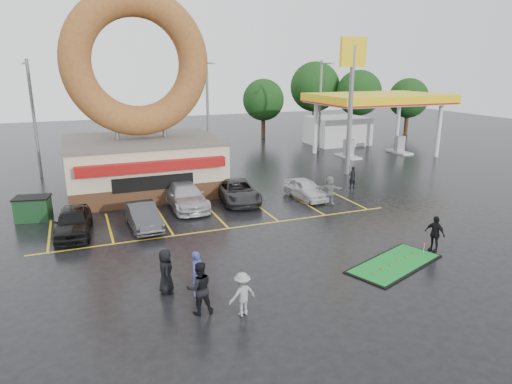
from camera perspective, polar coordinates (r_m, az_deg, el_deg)
name	(u,v)px	position (r m, az deg, el deg)	size (l,w,h in m)	color
ground	(251,251)	(21.87, -0.60, -7.42)	(120.00, 120.00, 0.00)	black
donut_shop	(141,127)	(32.28, -14.18, 7.86)	(10.20, 8.70, 13.50)	#472B19
gas_station	(359,114)	(48.41, 12.77, 9.48)	(12.30, 13.65, 5.90)	silver
shell_sign	(352,81)	(36.86, 11.88, 13.46)	(2.20, 0.36, 10.60)	slate
streetlight_left	(34,116)	(38.96, -26.03, 8.50)	(0.40, 2.21, 9.00)	slate
streetlight_mid	(208,109)	(41.42, -6.04, 10.30)	(0.40, 2.21, 9.00)	slate
streetlight_right	(321,104)	(47.02, 8.07, 10.86)	(0.40, 2.21, 9.00)	slate
tree_far_a	(359,93)	(59.13, 12.74, 11.97)	(5.60, 5.60, 8.00)	#332114
tree_far_b	(408,98)	(61.20, 18.52, 11.06)	(4.90, 4.90, 7.00)	#332114
tree_far_c	(315,87)	(60.40, 7.38, 12.91)	(6.30, 6.30, 9.00)	#332114
tree_far_d	(263,100)	(55.19, 0.93, 11.43)	(4.90, 4.90, 7.00)	#332114
car_black	(73,222)	(25.44, -21.87, -3.46)	(1.73, 4.31, 1.47)	black
car_dgrey	(143,216)	(25.43, -13.98, -2.92)	(1.43, 4.10, 1.35)	#333336
car_silver	(185,196)	(28.52, -8.84, -0.47)	(2.09, 5.15, 1.49)	#B4B5BA
car_grey	(237,191)	(29.44, -2.35, 0.11)	(2.30, 4.99, 1.39)	#29292B
car_white	(305,189)	(30.27, 6.21, 0.40)	(1.56, 3.88, 1.32)	silver
person_blue	(198,274)	(17.77, -7.28, -10.08)	(0.65, 0.43, 1.78)	navy
person_blackjkt	(199,288)	(16.53, -7.08, -11.82)	(0.95, 0.74, 1.95)	black
person_hoodie	(242,294)	(16.39, -1.71, -12.63)	(1.04, 0.60, 1.61)	gray
person_bystander	(166,271)	(18.17, -11.22, -9.68)	(0.87, 0.56, 1.77)	black
person_cameraman	(435,234)	(23.22, 21.43, -4.85)	(1.02, 0.42, 1.73)	black
person_walker_near	(329,190)	(29.19, 9.15, 0.24)	(1.70, 0.54, 1.83)	gray
person_walker_far	(352,177)	(33.36, 11.95, 1.81)	(0.58, 0.38, 1.58)	black
dumpster	(33,209)	(28.85, -26.09, -1.94)	(1.80, 1.20, 1.30)	#183E1F
putting_green	(395,264)	(21.40, 16.94, -8.57)	(5.21, 3.64, 0.60)	black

